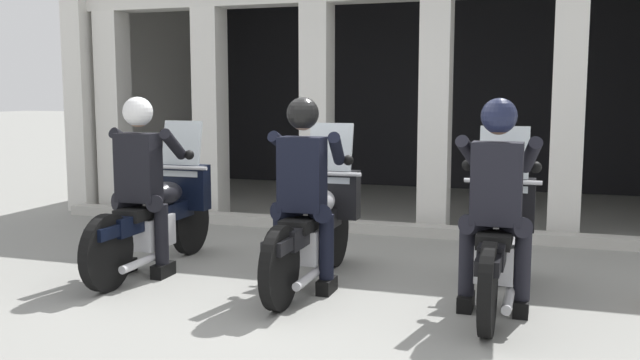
% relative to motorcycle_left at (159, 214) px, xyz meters
% --- Properties ---
extents(ground_plane, '(80.00, 80.00, 0.00)m').
position_rel_motorcycle_left_xyz_m(ground_plane, '(1.53, 2.63, -0.50)').
color(ground_plane, gray).
extents(station_building, '(8.45, 4.24, 3.29)m').
position_rel_motorcycle_left_xyz_m(station_building, '(1.38, 4.71, 1.52)').
color(station_building, black).
rests_on(station_building, ground).
extents(kerb_strip, '(7.95, 0.24, 0.12)m').
position_rel_motorcycle_left_xyz_m(kerb_strip, '(1.38, 2.18, -0.44)').
color(kerb_strip, '#B7B5AD').
rests_on(kerb_strip, ground).
extents(motorcycle_left, '(0.62, 2.04, 1.35)m').
position_rel_motorcycle_left_xyz_m(motorcycle_left, '(0.00, 0.00, 0.00)').
color(motorcycle_left, black).
rests_on(motorcycle_left, ground).
extents(police_officer_left, '(0.63, 0.61, 1.58)m').
position_rel_motorcycle_left_xyz_m(police_officer_left, '(-0.00, -0.28, 0.44)').
color(police_officer_left, black).
rests_on(police_officer_left, ground).
extents(motorcycle_center, '(0.62, 2.04, 1.35)m').
position_rel_motorcycle_left_xyz_m(motorcycle_center, '(1.53, -0.02, 0.00)').
color(motorcycle_center, black).
rests_on(motorcycle_center, ground).
extents(police_officer_center, '(0.63, 0.61, 1.58)m').
position_rel_motorcycle_left_xyz_m(police_officer_center, '(1.53, -0.30, 0.44)').
color(police_officer_center, black).
rests_on(police_officer_center, ground).
extents(motorcycle_right, '(0.62, 2.04, 1.35)m').
position_rel_motorcycle_left_xyz_m(motorcycle_right, '(3.05, -0.11, 0.00)').
color(motorcycle_right, black).
rests_on(motorcycle_right, ground).
extents(police_officer_right, '(0.63, 0.61, 1.58)m').
position_rel_motorcycle_left_xyz_m(police_officer_right, '(3.05, -0.39, 0.44)').
color(police_officer_right, black).
rests_on(police_officer_right, ground).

